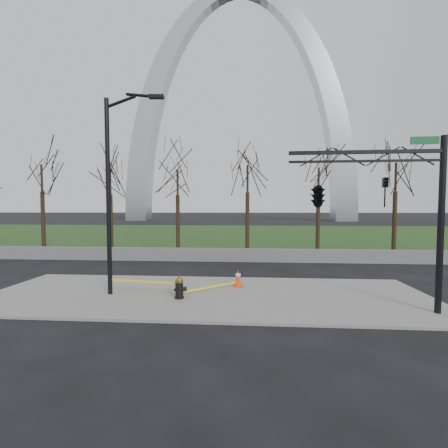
# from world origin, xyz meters

# --- Properties ---
(ground) EXTENTS (500.00, 500.00, 0.00)m
(ground) POSITION_xyz_m (0.00, 0.00, 0.00)
(ground) COLOR black
(ground) RESTS_ON ground
(sidewalk) EXTENTS (18.00, 6.00, 0.10)m
(sidewalk) POSITION_xyz_m (0.00, 0.00, 0.05)
(sidewalk) COLOR gray
(sidewalk) RESTS_ON ground
(grass_strip) EXTENTS (120.00, 40.00, 0.06)m
(grass_strip) POSITION_xyz_m (0.00, 30.00, 0.03)
(grass_strip) COLOR #1C4017
(grass_strip) RESTS_ON ground
(guardrail) EXTENTS (60.00, 0.30, 0.90)m
(guardrail) POSITION_xyz_m (0.00, 8.00, 0.45)
(guardrail) COLOR #59595B
(guardrail) RESTS_ON ground
(gateway_arch) EXTENTS (66.00, 6.00, 65.00)m
(gateway_arch) POSITION_xyz_m (0.00, 75.00, 32.50)
(gateway_arch) COLOR #B3B5BA
(gateway_arch) RESTS_ON ground
(tree_row) EXTENTS (43.89, 4.00, 8.49)m
(tree_row) POSITION_xyz_m (-1.06, 12.00, 4.25)
(tree_row) COLOR black
(tree_row) RESTS_ON ground
(fire_hydrant) EXTENTS (0.56, 0.36, 0.89)m
(fire_hydrant) POSITION_xyz_m (-0.98, -0.70, 0.51)
(fire_hydrant) COLOR black
(fire_hydrant) RESTS_ON sidewalk
(traffic_cone) EXTENTS (0.41, 0.41, 0.76)m
(traffic_cone) POSITION_xyz_m (1.26, 1.20, 0.48)
(traffic_cone) COLOR #EB410C
(traffic_cone) RESTS_ON sidewalk
(street_light) EXTENTS (2.39, 0.34, 8.21)m
(street_light) POSITION_xyz_m (-3.74, -0.28, 4.69)
(street_light) COLOR black
(street_light) RESTS_ON ground
(traffic_signal_mast) EXTENTS (5.10, 2.49, 6.00)m
(traffic_signal_mast) POSITION_xyz_m (4.81, -1.65, 4.15)
(traffic_signal_mast) COLOR black
(traffic_signal_mast) RESTS_ON ground
(caution_tape) EXTENTS (5.23, 1.91, 0.45)m
(caution_tape) POSITION_xyz_m (-1.18, -0.13, 0.50)
(caution_tape) COLOR yellow
(caution_tape) RESTS_ON ground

